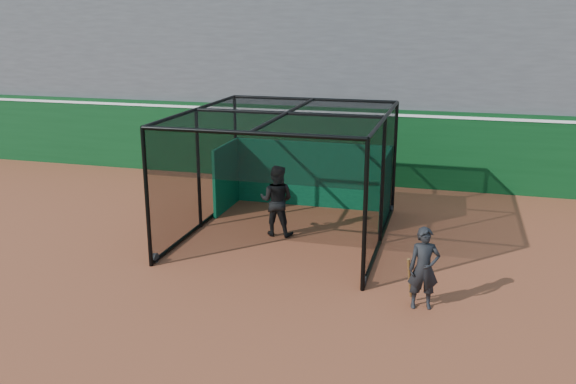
# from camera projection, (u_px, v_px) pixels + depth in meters

# --- Properties ---
(ground) EXTENTS (120.00, 120.00, 0.00)m
(ground) POSITION_uv_depth(u_px,v_px,m) (239.00, 279.00, 12.80)
(ground) COLOR brown
(ground) RESTS_ON ground
(outfield_wall) EXTENTS (50.00, 0.50, 2.50)m
(outfield_wall) POSITION_uv_depth(u_px,v_px,m) (325.00, 143.00, 20.33)
(outfield_wall) COLOR #0A3715
(outfield_wall) RESTS_ON ground
(grandstand) EXTENTS (50.00, 7.85, 8.95)m
(grandstand) POSITION_uv_depth(u_px,v_px,m) (348.00, 41.00, 22.95)
(grandstand) COLOR #4C4C4F
(grandstand) RESTS_ON ground
(batting_cage) EXTENTS (4.80, 5.57, 3.10)m
(batting_cage) POSITION_uv_depth(u_px,v_px,m) (287.00, 176.00, 15.02)
(batting_cage) COLOR black
(batting_cage) RESTS_ON ground
(batter) EXTENTS (0.88, 0.68, 1.80)m
(batter) POSITION_uv_depth(u_px,v_px,m) (277.00, 200.00, 15.22)
(batter) COLOR black
(batter) RESTS_ON ground
(on_deck_player) EXTENTS (0.65, 0.49, 1.59)m
(on_deck_player) POSITION_uv_depth(u_px,v_px,m) (424.00, 269.00, 11.34)
(on_deck_player) COLOR black
(on_deck_player) RESTS_ON ground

